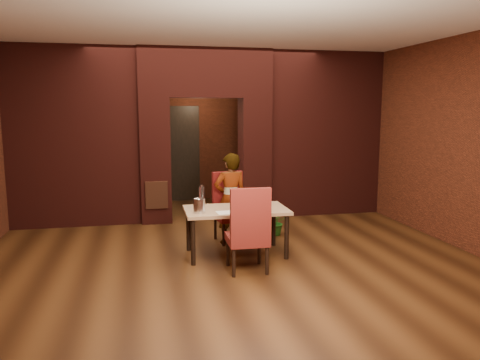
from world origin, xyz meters
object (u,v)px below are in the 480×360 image
at_px(wine_glass_a, 233,201).
at_px(wine_glass_b, 238,201).
at_px(dining_table, 236,232).
at_px(person_seated, 230,199).
at_px(wine_bucket, 199,206).
at_px(potted_plant, 276,221).
at_px(chair_far, 232,208).
at_px(water_bottle, 202,197).
at_px(wine_glass_c, 246,201).
at_px(chair_near, 247,228).

relative_size(wine_glass_a, wine_glass_b, 0.89).
bearing_deg(dining_table, wine_glass_b, 51.96).
bearing_deg(person_seated, wine_glass_a, 76.55).
height_order(wine_bucket, potted_plant, wine_bucket).
height_order(chair_far, person_seated, person_seated).
distance_m(dining_table, potted_plant, 1.27).
bearing_deg(dining_table, potted_plant, 47.21).
relative_size(wine_glass_a, potted_plant, 0.41).
xyz_separation_m(wine_glass_a, water_bottle, (-0.44, 0.06, 0.08)).
distance_m(wine_bucket, potted_plant, 1.88).
distance_m(wine_glass_c, wine_bucket, 0.69).
bearing_deg(wine_bucket, wine_glass_c, 9.83).
relative_size(dining_table, wine_glass_c, 6.68).
distance_m(person_seated, wine_glass_b, 0.56).
bearing_deg(wine_glass_a, chair_near, -86.94).
distance_m(wine_bucket, water_bottle, 0.33).
relative_size(wine_glass_b, water_bottle, 0.62).
xyz_separation_m(wine_glass_c, water_bottle, (-0.61, 0.20, 0.06)).
height_order(wine_glass_a, wine_bucket, wine_bucket).
xyz_separation_m(dining_table, wine_bucket, (-0.55, -0.18, 0.44)).
bearing_deg(person_seated, wine_bucket, 47.47).
distance_m(chair_near, potted_plant, 1.84).
distance_m(chair_far, potted_plant, 0.88).
xyz_separation_m(wine_bucket, water_bottle, (0.07, 0.32, 0.07)).
height_order(chair_far, wine_glass_b, chair_far).
relative_size(chair_far, wine_bucket, 5.50).
bearing_deg(chair_far, chair_near, -101.65).
bearing_deg(water_bottle, wine_glass_a, -7.44).
distance_m(chair_far, chair_near, 1.37).
height_order(dining_table, wine_glass_a, wine_glass_a).
relative_size(wine_glass_b, potted_plant, 0.46).
distance_m(wine_glass_a, water_bottle, 0.45).
bearing_deg(chair_near, wine_glass_b, -92.24).
height_order(dining_table, wine_glass_c, wine_glass_c).
height_order(wine_glass_a, potted_plant, wine_glass_a).
relative_size(dining_table, wine_bucket, 7.31).
bearing_deg(wine_glass_c, dining_table, 155.54).
height_order(chair_far, wine_bucket, chair_far).
xyz_separation_m(chair_near, wine_glass_a, (-0.04, 0.76, 0.21)).
xyz_separation_m(chair_far, person_seated, (-0.04, -0.08, 0.16)).
bearing_deg(wine_glass_a, person_seated, 82.50).
bearing_deg(chair_far, wine_bucket, -134.43).
distance_m(dining_table, chair_near, 0.71).
distance_m(dining_table, wine_glass_b, 0.45).
xyz_separation_m(chair_near, wine_glass_c, (0.13, 0.62, 0.23)).
bearing_deg(wine_glass_a, wine_glass_c, -40.75).
xyz_separation_m(wine_glass_b, wine_bucket, (-0.60, -0.24, -0.00)).
distance_m(chair_near, water_bottle, 0.99).
bearing_deg(wine_glass_b, person_seated, 90.96).
height_order(dining_table, chair_far, chair_far).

